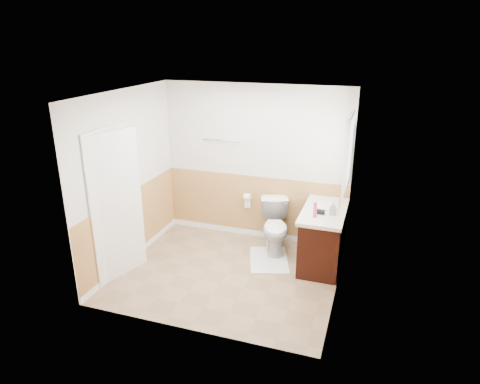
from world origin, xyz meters
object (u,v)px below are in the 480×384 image
(toilet, at_px, (275,227))
(lotion_bottle, at_px, (315,210))
(bath_mat, at_px, (269,260))
(vanity_cabinet, at_px, (323,239))
(soap_dispenser, at_px, (333,208))

(toilet, distance_m, lotion_bottle, 1.00)
(bath_mat, bearing_deg, vanity_cabinet, 12.50)
(bath_mat, height_order, vanity_cabinet, vanity_cabinet)
(toilet, height_order, vanity_cabinet, vanity_cabinet)
(soap_dispenser, bearing_deg, toilet, 159.50)
(soap_dispenser, bearing_deg, lotion_bottle, -143.14)
(lotion_bottle, distance_m, soap_dispenser, 0.28)
(toilet, bearing_deg, lotion_bottle, -54.71)
(toilet, relative_size, bath_mat, 0.97)
(bath_mat, xyz_separation_m, lotion_bottle, (0.66, -0.13, 0.95))
(soap_dispenser, bearing_deg, bath_mat, -177.73)
(toilet, bearing_deg, soap_dispenser, -38.30)
(toilet, relative_size, lotion_bottle, 3.54)
(vanity_cabinet, relative_size, lotion_bottle, 5.00)
(lotion_bottle, bearing_deg, soap_dispenser, 36.86)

